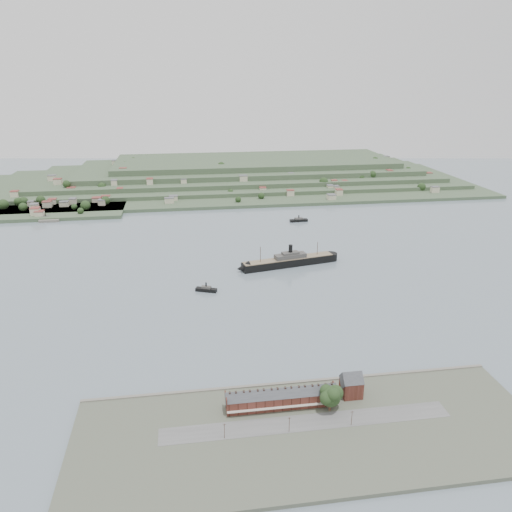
{
  "coord_description": "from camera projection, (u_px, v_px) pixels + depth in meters",
  "views": [
    {
      "loc": [
        -53.47,
        -372.02,
        157.91
      ],
      "look_at": [
        7.23,
        30.0,
        9.76
      ],
      "focal_mm": 35.0,
      "sensor_mm": 36.0,
      "label": 1
    }
  ],
  "objects": [
    {
      "name": "gabled_building",
      "position": [
        351.0,
        385.0,
        255.87
      ],
      "size": [
        10.4,
        10.18,
        14.09
      ],
      "color": "#4A231A",
      "rests_on": "ground"
    },
    {
      "name": "steamship",
      "position": [
        286.0,
        262.0,
        435.63
      ],
      "size": [
        94.49,
        29.07,
        22.87
      ],
      "color": "black",
      "rests_on": "ground"
    },
    {
      "name": "tugboat",
      "position": [
        206.0,
        289.0,
        385.25
      ],
      "size": [
        17.02,
        10.17,
        7.45
      ],
      "color": "black",
      "rests_on": "ground"
    },
    {
      "name": "terrace_row",
      "position": [
        281.0,
        398.0,
        247.34
      ],
      "size": [
        55.6,
        9.8,
        11.07
      ],
      "color": "#4A231A",
      "rests_on": "ground"
    },
    {
      "name": "far_peninsula",
      "position": [
        234.0,
        175.0,
        772.23
      ],
      "size": [
        760.0,
        309.0,
        30.0
      ],
      "color": "#3A5035",
      "rests_on": "ground"
    },
    {
      "name": "fig_tree",
      "position": [
        331.0,
        396.0,
        243.0
      ],
      "size": [
        12.56,
        10.88,
        14.02
      ],
      "color": "#462E20",
      "rests_on": "ground"
    },
    {
      "name": "ferry_east",
      "position": [
        299.0,
        220.0,
        568.76
      ],
      "size": [
        20.68,
        6.86,
        7.64
      ],
      "color": "black",
      "rests_on": "ground"
    },
    {
      "name": "ground",
      "position": [
        253.0,
        280.0,
        407.18
      ],
      "size": [
        1400.0,
        1400.0,
        0.0
      ],
      "primitive_type": "plane",
      "color": "slate",
      "rests_on": "ground"
    },
    {
      "name": "ferry_west",
      "position": [
        46.0,
        218.0,
        577.21
      ],
      "size": [
        19.53,
        5.59,
        7.3
      ],
      "color": "black",
      "rests_on": "ground"
    },
    {
      "name": "near_shore",
      "position": [
        310.0,
        431.0,
        233.34
      ],
      "size": [
        220.0,
        80.0,
        2.6
      ],
      "color": "#4C5142",
      "rests_on": "ground"
    }
  ]
}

